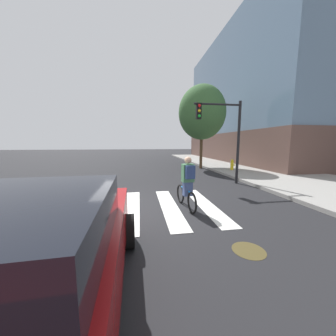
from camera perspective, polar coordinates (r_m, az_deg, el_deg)
The scene contains 9 objects.
ground_plane at distance 6.18m, azimuth -8.78°, elevation -12.21°, with size 120.00×120.00×0.00m, color black.
crosswalk_stripes at distance 6.19m, azimuth -11.50°, elevation -12.19°, with size 5.58×3.82×0.01m.
manhole_cover at distance 4.25m, azimuth 23.93°, elevation -22.47°, with size 0.64×0.64×0.01m, color #473D1E.
sedan_near at distance 2.65m, azimuth -36.70°, elevation -22.71°, with size 2.28×4.66×1.59m.
cyclist at distance 5.82m, azimuth 6.06°, elevation -4.76°, with size 0.38×1.71×1.69m.
traffic_light_near at distance 9.77m, azimuth 17.04°, elevation 11.88°, with size 2.47×0.28×4.20m.
fire_hydrant at distance 14.25m, azimuth 19.41°, elevation 0.98°, with size 0.33×0.22×0.78m.
street_tree_near at distance 15.76m, azimuth 10.58°, elevation 16.66°, with size 3.81×3.81×6.78m.
corner_building at distance 27.71m, azimuth 33.19°, elevation 17.02°, with size 17.71×21.38×14.40m.
Camera 1 is at (0.02, -5.81, 2.10)m, focal length 19.48 mm.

